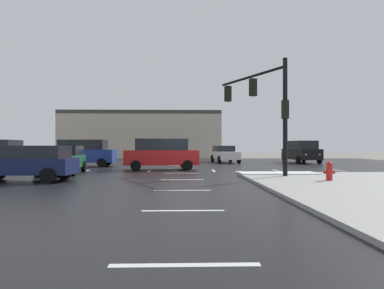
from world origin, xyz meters
The scene contains 14 objects.
ground_plane centered at (0.00, 0.00, 0.00)m, with size 120.00×120.00×0.00m, color slate.
road_asphalt centered at (0.00, 0.00, 0.01)m, with size 44.00×44.00×0.02m, color black.
snow_strip_curbside centered at (5.00, -4.00, 0.17)m, with size 4.00×1.60×0.06m, color white.
lane_markings centered at (1.20, -1.38, 0.02)m, with size 36.15×36.15×0.01m.
traffic_signal_mast centered at (4.29, -3.88, 3.99)m, with size 2.57×5.69×5.68m.
fire_hydrant centered at (6.18, -7.72, 0.54)m, with size 0.48×0.26×0.79m.
strip_building_background centered at (-5.45, 28.11, 3.12)m, with size 21.32×8.00×6.23m.
suv_black centered at (11.03, 10.35, 1.09)m, with size 2.51×4.96×2.03m.
sedan_navy centered at (-6.87, -6.56, 0.85)m, with size 4.61×2.21×1.58m.
suv_blue centered at (-7.49, 5.05, 1.09)m, with size 4.88×2.27×2.03m.
sedan_green centered at (-6.69, -2.12, 0.85)m, with size 2.33×4.65×1.58m.
suv_red centered at (-1.35, 1.14, 1.09)m, with size 4.96×2.51×2.03m.
sedan_white centered at (4.07, 11.25, 0.85)m, with size 2.43×4.68×1.58m.
suv_silver centered at (-13.85, 5.96, 1.09)m, with size 2.50×4.96×2.03m.
Camera 1 is at (-0.05, -22.77, 1.59)m, focal length 34.00 mm.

